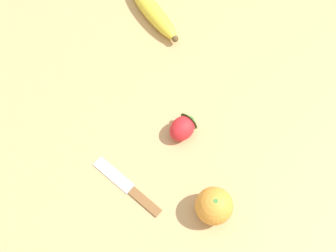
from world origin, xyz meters
The scene contains 5 objects.
ground_plane centered at (0.00, 0.00, 0.00)m, with size 3.00×3.00×0.00m, color tan.
banana centered at (0.19, 0.06, 0.02)m, with size 0.17×0.11×0.04m.
orange centered at (-0.24, -0.01, 0.03)m, with size 0.07×0.07×0.07m.
strawberry centered at (-0.08, 0.03, 0.02)m, with size 0.07×0.07×0.04m.
paring_knife centered at (-0.19, 0.14, 0.00)m, with size 0.13×0.12×0.01m.
Camera 1 is at (-0.44, 0.09, 0.82)m, focal length 50.00 mm.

